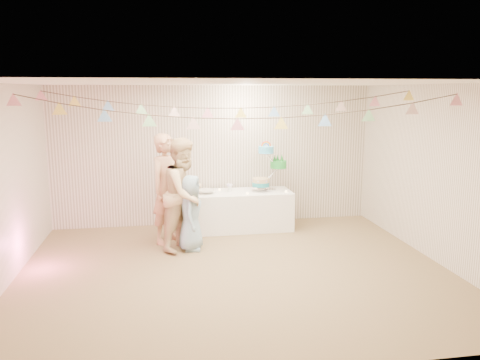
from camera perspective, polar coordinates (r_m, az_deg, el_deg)
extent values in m
plane|color=brown|center=(6.73, -0.57, -11.00)|extent=(6.00, 6.00, 0.00)
plane|color=white|center=(6.25, -0.62, 11.72)|extent=(6.00, 6.00, 0.00)
plane|color=silver|center=(8.81, -3.10, 2.98)|extent=(6.00, 6.00, 0.00)
plane|color=silver|center=(3.98, 5.00, -6.82)|extent=(6.00, 6.00, 0.00)
plane|color=silver|center=(6.61, -27.24, -0.87)|extent=(5.00, 5.00, 0.00)
plane|color=silver|center=(7.43, 22.92, 0.66)|extent=(5.00, 5.00, 0.00)
cube|color=white|center=(8.56, -0.03, -3.72)|extent=(1.87, 0.75, 0.70)
cylinder|color=white|center=(8.34, -4.15, -1.25)|extent=(0.31, 0.31, 0.02)
imported|color=tan|center=(7.80, -8.85, -1.07)|extent=(0.77, 0.78, 1.82)
imported|color=#E0BC8A|center=(7.45, -6.76, -1.70)|extent=(1.05, 1.10, 1.79)
imported|color=#8EAFC9|center=(7.45, -6.06, -3.99)|extent=(0.46, 0.64, 1.21)
cylinder|color=#FFD88C|center=(8.24, -5.35, -1.73)|extent=(0.04, 0.04, 0.03)
cylinder|color=#FFD88C|center=(8.60, -2.52, -1.16)|extent=(0.04, 0.04, 0.03)
cylinder|color=#FFD88C|center=(8.28, 0.91, -1.62)|extent=(0.04, 0.04, 0.03)
cylinder|color=#FFD88C|center=(8.75, 2.00, -0.95)|extent=(0.04, 0.04, 0.03)
cylinder|color=#FFD88C|center=(8.48, 5.65, -1.38)|extent=(0.04, 0.04, 0.03)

